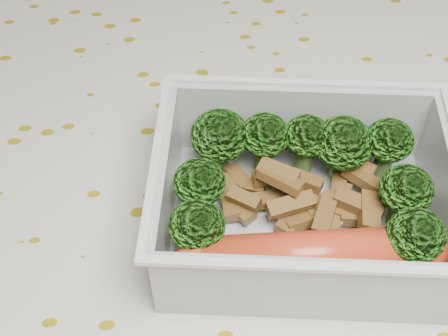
{
  "coord_description": "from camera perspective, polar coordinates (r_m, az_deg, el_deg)",
  "views": [
    {
      "loc": [
        -0.02,
        -0.24,
        1.08
      ],
      "look_at": [
        0.0,
        0.01,
        0.78
      ],
      "focal_mm": 50.0,
      "sensor_mm": 36.0,
      "label": 1
    }
  ],
  "objects": [
    {
      "name": "lunch_container",
      "position": [
        0.38,
        7.2,
        -3.46
      ],
      "size": [
        0.2,
        0.16,
        0.06
      ],
      "color": "silver",
      "rests_on": "tablecloth"
    },
    {
      "name": "broccoli_florets",
      "position": [
        0.38,
        7.15,
        -0.02
      ],
      "size": [
        0.16,
        0.12,
        0.05
      ],
      "color": "#608C3F",
      "rests_on": "lunch_container"
    },
    {
      "name": "dining_table",
      "position": [
        0.48,
        -0.0,
        -9.52
      ],
      "size": [
        1.4,
        0.9,
        0.75
      ],
      "color": "brown",
      "rests_on": "ground"
    },
    {
      "name": "meat_pile",
      "position": [
        0.39,
        7.46,
        -2.81
      ],
      "size": [
        0.11,
        0.07,
        0.03
      ],
      "color": "brown",
      "rests_on": "lunch_container"
    },
    {
      "name": "tablecloth",
      "position": [
        0.44,
        -0.0,
        -6.17
      ],
      "size": [
        1.46,
        0.96,
        0.19
      ],
      "color": "beige",
      "rests_on": "dining_table"
    },
    {
      "name": "sausage",
      "position": [
        0.36,
        8.08,
        -7.87
      ],
      "size": [
        0.16,
        0.03,
        0.03
      ],
      "color": "#BF391B",
      "rests_on": "lunch_container"
    }
  ]
}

